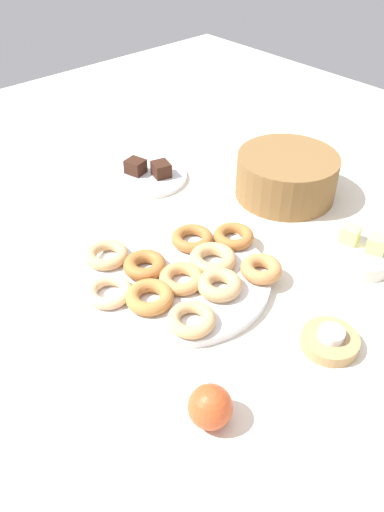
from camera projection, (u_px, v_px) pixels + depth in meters
ground_plane at (181, 281)px, 1.01m from camera, size 2.40×2.40×0.00m
donut_plate at (181, 278)px, 1.01m from camera, size 0.36×0.36×0.02m
donut_0 at (192, 238)px, 1.07m from camera, size 0.12×0.12×0.02m
donut_1 at (220, 285)px, 0.96m from camera, size 0.09×0.09×0.03m
donut_2 at (191, 319)px, 0.89m from camera, size 0.11×0.11×0.02m
donut_3 at (109, 292)px, 0.95m from camera, size 0.10×0.10×0.02m
donut_4 at (145, 265)px, 1.00m from camera, size 0.10×0.10×0.03m
donut_5 at (213, 259)px, 1.02m from camera, size 0.13×0.13×0.03m
donut_6 at (261, 269)px, 0.99m from camera, size 0.12×0.12×0.03m
donut_7 at (107, 255)px, 1.03m from camera, size 0.09×0.09×0.02m
donut_8 at (234, 236)px, 1.08m from camera, size 0.12×0.12×0.02m
donut_9 at (181, 278)px, 0.97m from camera, size 0.10×0.10×0.02m
donut_10 at (150, 297)px, 0.93m from camera, size 0.10×0.10×0.03m
cake_plate at (148, 177)px, 1.32m from camera, size 0.20×0.20×0.01m
brownie_near at (136, 166)px, 1.31m from camera, size 0.05×0.05×0.04m
brownie_far at (161, 169)px, 1.30m from camera, size 0.06×0.05×0.04m
candle_holder at (330, 341)px, 0.88m from camera, size 0.10×0.10×0.02m
tealight at (331, 334)px, 0.86m from camera, size 0.04×0.04×0.01m
basket at (286, 176)px, 1.23m from camera, size 0.34×0.34×0.11m
fruit_bowl at (358, 253)px, 1.06m from camera, size 0.16×0.16×0.03m
melon_chunk_left at (350, 234)px, 1.05m from camera, size 0.04×0.04×0.04m
melon_chunk_right at (376, 244)px, 1.03m from camera, size 0.05×0.05×0.04m
apple at (210, 407)px, 0.75m from camera, size 0.07×0.07×0.07m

